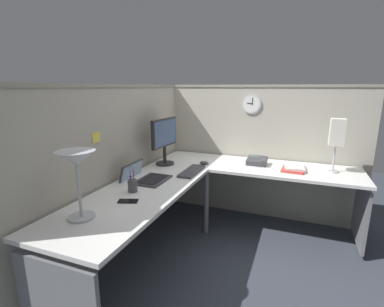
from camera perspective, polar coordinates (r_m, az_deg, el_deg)
ground_plane at (r=3.01m, az=4.89°, el=-17.71°), size 6.80×6.80×0.00m
cubicle_wall_back at (r=2.74m, az=-14.80°, el=-3.13°), size 2.57×0.12×1.58m
cubicle_wall_right at (r=3.46m, az=13.47°, el=0.38°), size 0.12×2.37×1.58m
desk at (r=2.59m, az=5.27°, el=-7.47°), size 2.35×2.15×0.73m
monitor at (r=3.00m, az=-5.65°, el=3.20°), size 0.46×0.20×0.50m
laptop at (r=2.59m, az=-9.90°, el=-4.74°), size 0.34×0.38×0.22m
keyboard at (r=2.77m, az=-0.03°, el=-3.61°), size 0.43×0.14×0.02m
computer_mouse at (r=3.05m, az=2.49°, el=-1.91°), size 0.06×0.10×0.03m
desk_lamp_dome at (r=1.86m, az=-22.54°, el=-1.94°), size 0.24×0.24×0.44m
pen_cup at (r=2.31m, az=-12.05°, el=-6.39°), size 0.08×0.08×0.18m
cell_phone at (r=2.14m, az=-12.92°, el=-9.45°), size 0.11×0.16×0.01m
office_phone at (r=3.11m, az=13.21°, el=-1.56°), size 0.20×0.21×0.11m
book_stack at (r=3.02m, az=20.05°, el=-2.79°), size 0.30×0.23×0.04m
desk_lamp_paper at (r=3.03m, az=27.50°, el=3.58°), size 0.13×0.13×0.53m
wall_clock at (r=3.34m, az=12.10°, el=9.79°), size 0.04×0.22×0.22m
pinned_note_leftmost at (r=2.37m, az=-19.02°, el=3.11°), size 0.09×0.00×0.08m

